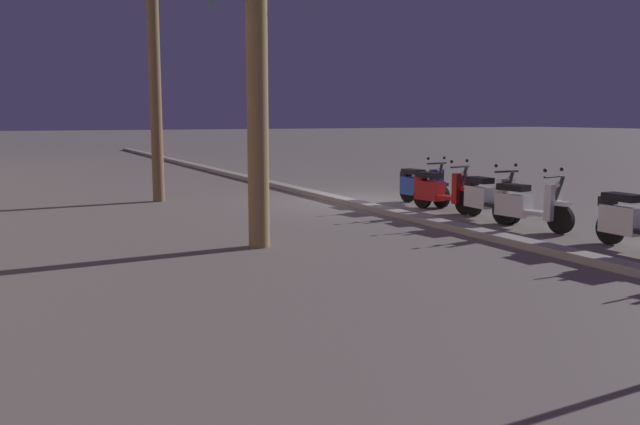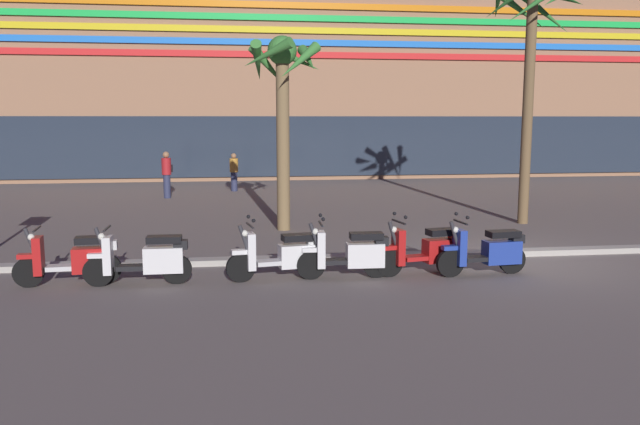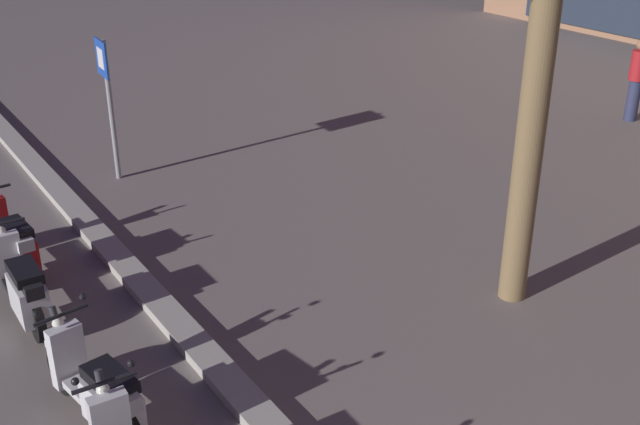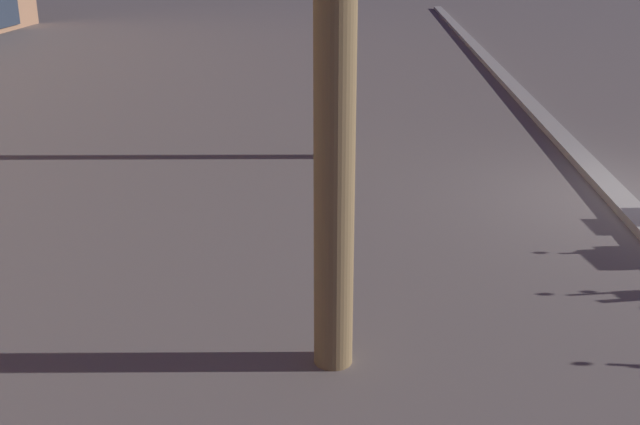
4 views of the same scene
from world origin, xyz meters
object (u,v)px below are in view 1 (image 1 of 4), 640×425
object	(u,v)px
scooter_white_mid_front	(526,205)
palm_tree_near_sign	(256,8)
scooter_red_tail_end	(439,190)
scooter_blue_lead_nearest	(420,186)
scooter_white_last_in_row	(488,197)
scooter_white_second_in_line	(637,221)

from	to	relation	value
scooter_white_mid_front	palm_tree_near_sign	world-z (taller)	palm_tree_near_sign
scooter_red_tail_end	palm_tree_near_sign	distance (m)	6.54
scooter_red_tail_end	scooter_blue_lead_nearest	bearing A→B (deg)	-12.77
scooter_blue_lead_nearest	palm_tree_near_sign	bearing A→B (deg)	121.96
scooter_white_mid_front	scooter_red_tail_end	bearing A→B (deg)	0.55
scooter_white_last_in_row	palm_tree_near_sign	distance (m)	6.30
scooter_red_tail_end	palm_tree_near_sign	bearing A→B (deg)	113.90
scooter_white_last_in_row	palm_tree_near_sign	bearing A→B (deg)	98.49
scooter_blue_lead_nearest	palm_tree_near_sign	world-z (taller)	palm_tree_near_sign
scooter_white_mid_front	scooter_blue_lead_nearest	distance (m)	3.83
scooter_white_second_in_line	palm_tree_near_sign	size ratio (longest dim) A/B	0.37
scooter_white_second_in_line	palm_tree_near_sign	distance (m)	6.84
scooter_red_tail_end	palm_tree_near_sign	world-z (taller)	palm_tree_near_sign
scooter_white_mid_front	scooter_red_tail_end	world-z (taller)	same
scooter_red_tail_end	scooter_white_mid_front	bearing A→B (deg)	-179.45
scooter_white_second_in_line	scooter_red_tail_end	xyz separation A→B (m)	(5.13, 0.12, -0.01)
scooter_white_mid_front	palm_tree_near_sign	size ratio (longest dim) A/B	0.36
scooter_white_second_in_line	scooter_red_tail_end	size ratio (longest dim) A/B	1.03
scooter_white_mid_front	scooter_blue_lead_nearest	bearing A→B (deg)	-3.29
scooter_white_mid_front	palm_tree_near_sign	distance (m)	6.17
palm_tree_near_sign	scooter_blue_lead_nearest	bearing A→B (deg)	-58.04
scooter_blue_lead_nearest	palm_tree_near_sign	distance (m)	7.18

